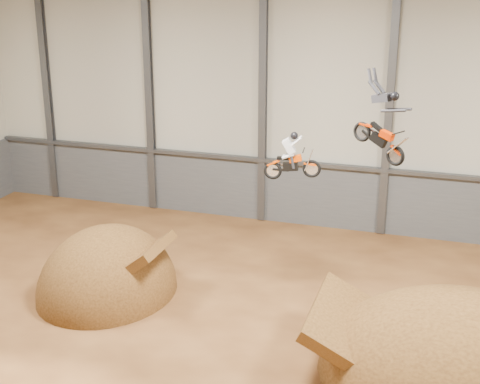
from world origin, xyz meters
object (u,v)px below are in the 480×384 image
Objects in this scene: fmx_rider_b at (377,116)px; landing_ramp at (462,379)px; takeoff_ramp at (108,292)px; fmx_rider_a at (293,153)px.

landing_ramp is at bearing 6.24° from fmx_rider_b.
takeoff_ramp is at bearing 171.80° from landing_ramp.
fmx_rider_a is (-7.10, 3.92, 6.49)m from landing_ramp.
landing_ramp is 3.39× the size of fmx_rider_b.
landing_ramp is at bearing -36.54° from fmx_rider_a.
takeoff_ramp is 14.25m from fmx_rider_b.
landing_ramp is at bearing -8.20° from takeoff_ramp.
landing_ramp is 10.39m from fmx_rider_a.
landing_ramp is (14.88, -2.14, 0.00)m from takeoff_ramp.
takeoff_ramp is 10.28m from fmx_rider_a.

